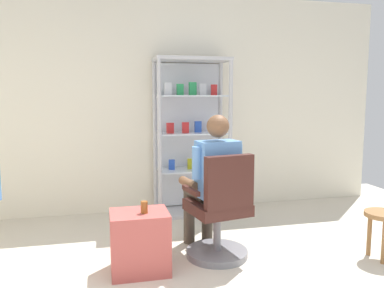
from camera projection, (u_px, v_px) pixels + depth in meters
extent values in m
cube|color=silver|center=(155.00, 104.00, 4.85)|extent=(6.00, 0.10, 2.70)
cylinder|color=#B7B7BC|center=(160.00, 140.00, 4.41)|extent=(0.05, 0.05, 1.90)
cylinder|color=#B7B7BC|center=(230.00, 138.00, 4.61)|extent=(0.05, 0.05, 1.90)
cylinder|color=#B7B7BC|center=(155.00, 136.00, 4.80)|extent=(0.05, 0.05, 1.90)
cylinder|color=#B7B7BC|center=(220.00, 135.00, 4.99)|extent=(0.05, 0.05, 1.90)
cube|color=#B7B7BC|center=(192.00, 59.00, 4.59)|extent=(0.90, 0.45, 0.04)
cube|color=#B7B7BC|center=(192.00, 211.00, 4.82)|extent=(0.90, 0.45, 0.04)
cube|color=silver|center=(188.00, 135.00, 4.91)|extent=(0.84, 0.02, 1.80)
cube|color=silver|center=(192.00, 170.00, 4.75)|extent=(0.82, 0.39, 0.02)
cube|color=#264CB2|center=(172.00, 165.00, 4.70)|extent=(0.08, 0.05, 0.12)
cube|color=#999919|center=(191.00, 164.00, 4.74)|extent=(0.09, 0.04, 0.13)
cube|color=purple|center=(211.00, 164.00, 4.77)|extent=(0.09, 0.04, 0.12)
cube|color=silver|center=(192.00, 133.00, 4.70)|extent=(0.82, 0.39, 0.02)
cube|color=red|center=(170.00, 128.00, 4.61)|extent=(0.09, 0.05, 0.12)
cube|color=red|center=(185.00, 128.00, 4.65)|extent=(0.08, 0.05, 0.13)
cube|color=#264CB2|center=(198.00, 127.00, 4.73)|extent=(0.08, 0.04, 0.14)
cube|color=purple|center=(214.00, 127.00, 4.74)|extent=(0.07, 0.04, 0.12)
cube|color=silver|center=(192.00, 96.00, 4.64)|extent=(0.82, 0.39, 0.02)
cube|color=silver|center=(168.00, 89.00, 4.58)|extent=(0.09, 0.05, 0.15)
cube|color=#268C4C|center=(180.00, 90.00, 4.55)|extent=(0.08, 0.05, 0.13)
cube|color=#268C4C|center=(193.00, 89.00, 4.59)|extent=(0.09, 0.05, 0.15)
cube|color=silver|center=(203.00, 89.00, 4.69)|extent=(0.09, 0.04, 0.14)
cube|color=red|center=(214.00, 90.00, 4.71)|extent=(0.08, 0.05, 0.13)
cylinder|color=slate|center=(217.00, 253.00, 3.52)|extent=(0.56, 0.56, 0.06)
cylinder|color=slate|center=(217.00, 231.00, 3.50)|extent=(0.07, 0.07, 0.41)
cube|color=#3F1E19|center=(217.00, 207.00, 3.47)|extent=(0.56, 0.56, 0.10)
cube|color=#3F1E19|center=(229.00, 182.00, 3.24)|extent=(0.45, 0.16, 0.45)
cube|color=#3F1E19|center=(242.00, 185.00, 3.55)|extent=(0.10, 0.30, 0.04)
cube|color=#3F1E19|center=(191.00, 190.00, 3.34)|extent=(0.10, 0.30, 0.04)
cylinder|color=#3F382D|center=(217.00, 190.00, 3.68)|extent=(0.21, 0.42, 0.14)
cylinder|color=#3F382D|center=(207.00, 213.00, 3.89)|extent=(0.11, 0.11, 0.56)
cylinder|color=#3F382D|center=(198.00, 192.00, 3.60)|extent=(0.21, 0.42, 0.14)
cylinder|color=#3F382D|center=(189.00, 215.00, 3.81)|extent=(0.11, 0.11, 0.56)
cube|color=#598CCC|center=(218.00, 169.00, 3.42)|extent=(0.40, 0.28, 0.50)
sphere|color=brown|center=(218.00, 126.00, 3.38)|extent=(0.20, 0.20, 0.20)
cylinder|color=#598CCC|center=(237.00, 160.00, 3.50)|extent=(0.09, 0.09, 0.28)
cylinder|color=brown|center=(227.00, 179.00, 3.69)|extent=(0.14, 0.31, 0.08)
cylinder|color=#598CCC|center=(197.00, 163.00, 3.33)|extent=(0.09, 0.09, 0.28)
cylinder|color=brown|center=(189.00, 183.00, 3.52)|extent=(0.14, 0.31, 0.08)
cube|color=#B24C47|center=(140.00, 242.00, 3.19)|extent=(0.47, 0.38, 0.51)
cylinder|color=brown|center=(144.00, 207.00, 3.13)|extent=(0.06, 0.06, 0.10)
cylinder|color=olive|center=(383.00, 214.00, 3.42)|extent=(0.32, 0.32, 0.04)
cylinder|color=olive|center=(369.00, 234.00, 3.53)|extent=(0.04, 0.04, 0.39)
cylinder|color=olive|center=(384.00, 242.00, 3.35)|extent=(0.04, 0.04, 0.39)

